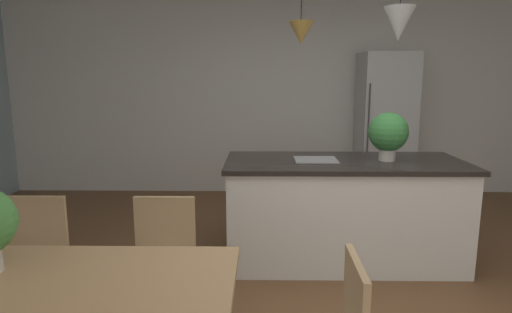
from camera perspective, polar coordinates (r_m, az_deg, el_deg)
name	(u,v)px	position (r m, az deg, el deg)	size (l,w,h in m)	color
wall_back_kitchen	(302,95)	(6.02, 6.14, 8.06)	(10.00, 0.12, 2.70)	white
dining_table	(18,303)	(2.14, -29.00, -16.56)	(1.80, 0.87, 0.75)	tan
chair_far_left	(29,265)	(3.04, -27.83, -12.54)	(0.40, 0.40, 0.87)	tan
chair_far_right	(161,265)	(2.76, -12.41, -13.90)	(0.40, 0.40, 0.87)	tan
kitchen_island	(343,210)	(3.86, 11.42, -6.92)	(2.03, 0.88, 0.91)	white
refrigerator	(384,128)	(5.84, 16.63, 3.70)	(0.66, 0.67, 1.91)	silver
pendant_over_island_main	(301,32)	(3.65, 5.97, 16.03)	(0.20, 0.20, 0.84)	black
pendant_over_island_aux	(399,24)	(3.80, 18.41, 16.34)	(0.25, 0.25, 0.81)	black
potted_plant_on_island	(388,133)	(3.80, 17.11, 2.96)	(0.33, 0.33, 0.41)	beige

